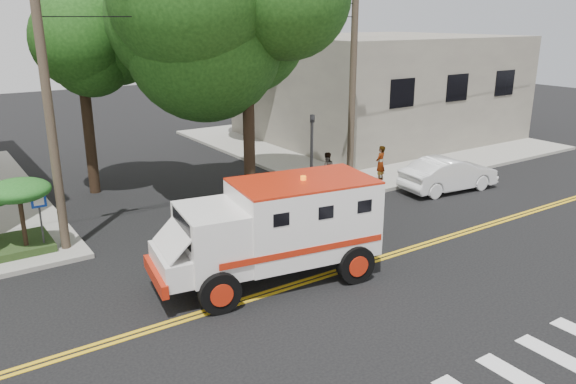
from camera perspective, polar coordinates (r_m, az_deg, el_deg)
ground at (r=16.41m, az=3.19°, el=-8.65°), size 100.00×100.00×0.00m
sidewalk_ne at (r=34.51m, az=7.63°, el=5.30°), size 17.00×17.00×0.15m
building_right at (r=35.38m, az=9.15°, el=10.58°), size 14.00×12.00×6.00m
utility_pole_left at (r=18.23m, az=-23.11°, el=7.50°), size 0.28×0.28×9.00m
utility_pole_right at (r=23.69m, az=6.58°, el=10.72°), size 0.28×0.28×9.00m
tree_main at (r=20.98m, az=-2.74°, el=17.37°), size 6.08×5.70×9.85m
tree_left at (r=24.37m, az=-19.43°, el=12.97°), size 4.48×4.20×7.70m
tree_right at (r=32.77m, az=-1.02°, el=15.43°), size 4.80×4.50×8.20m
traffic_signal at (r=22.08m, az=2.42°, el=4.35°), size 0.15×0.18×3.60m
accessibility_sign at (r=19.01m, az=-23.87°, el=-2.02°), size 0.45×0.10×2.02m
armored_truck at (r=15.65m, az=-1.14°, el=-3.45°), size 6.55×3.31×2.86m
parked_sedan at (r=25.11m, az=16.01°, el=1.76°), size 4.56×2.01×1.46m
pedestrian_a at (r=25.45m, az=9.37°, el=2.91°), size 0.67×0.56×1.58m
pedestrian_b at (r=24.34m, az=3.94°, el=2.33°), size 0.89×0.81×1.49m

